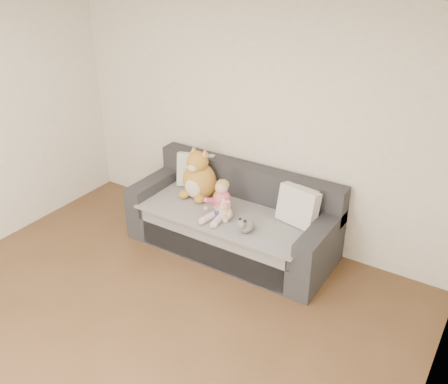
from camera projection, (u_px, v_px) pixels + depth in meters
The scene contains 10 objects.
room_shell at pixel (117, 203), 3.67m from camera, with size 5.00×5.00×5.00m.
sofa at pixel (233, 221), 5.35m from camera, with size 2.20×0.94×0.85m.
cushion_left at pixel (196, 170), 5.66m from camera, with size 0.46×0.32×0.40m.
cushion_right_back at pixel (300, 200), 5.05m from camera, with size 0.43×0.32×0.37m.
cushion_right_front at pixel (298, 206), 4.92m from camera, with size 0.45×0.27×0.39m.
toddler at pixel (221, 201), 5.06m from camera, with size 0.28×0.40×0.40m.
plush_cat at pixel (199, 178), 5.42m from camera, with size 0.48×0.41×0.59m.
teddy_bear at pixel (225, 211), 5.02m from camera, with size 0.19×0.15×0.24m.
plush_cow at pixel (246, 225), 4.82m from camera, with size 0.14×0.22×0.18m.
sippy_cup at pixel (217, 212), 5.07m from camera, with size 0.11×0.09×0.12m.
Camera 1 is at (2.39, -1.87, 3.08)m, focal length 40.00 mm.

